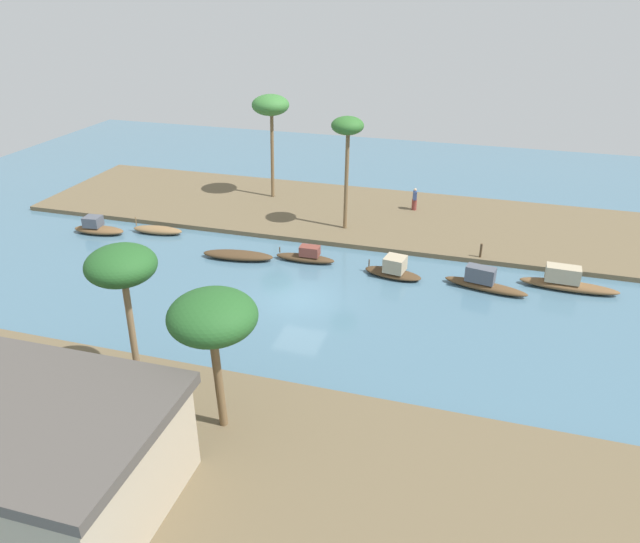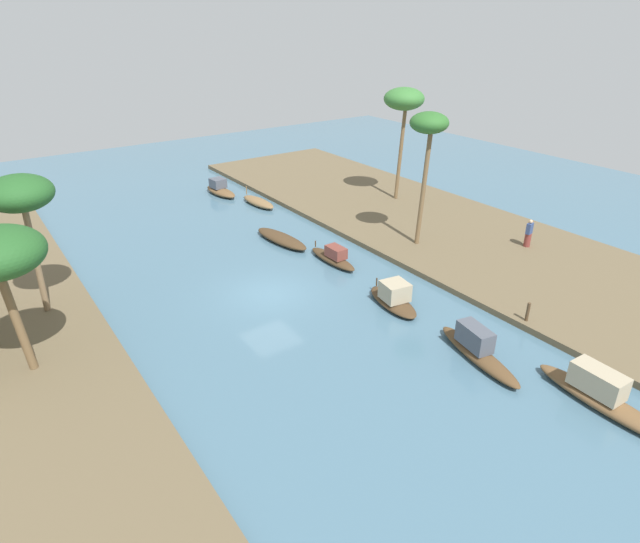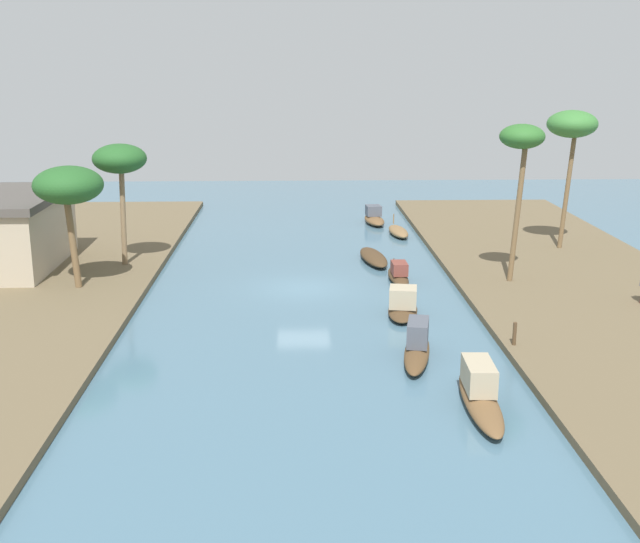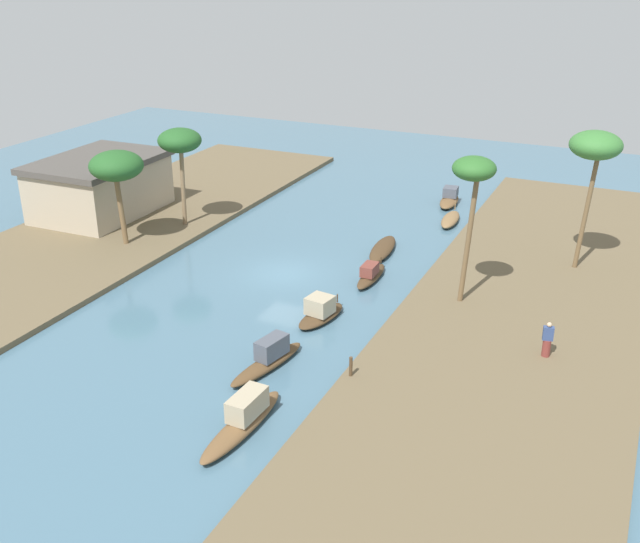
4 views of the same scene
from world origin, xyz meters
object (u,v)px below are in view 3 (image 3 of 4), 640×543
Objects in this scene: sampan_with_tall_canopy at (398,275)px; sampan_open_hull at (417,345)px; palm_tree_left_far at (572,126)px; sampan_midstream at (403,305)px; palm_tree_left_near at (522,143)px; sampan_with_red_awning at (373,257)px; sampan_near_left_bank at (374,218)px; sampan_downstream_large at (480,392)px; mooring_post at (515,334)px; palm_tree_right_short at (120,160)px; palm_tree_right_tall at (68,186)px; sampan_upstream_small at (398,231)px.

sampan_with_tall_canopy is 10.30m from sampan_open_hull.
sampan_open_hull is 0.61× the size of palm_tree_left_far.
palm_tree_left_near is at bearing -44.63° from sampan_midstream.
sampan_near_left_bank reaches higher than sampan_with_red_awning.
sampan_downstream_large reaches higher than mooring_post.
sampan_downstream_large is at bearing -140.62° from palm_tree_right_short.
sampan_near_left_bank is (14.57, -0.25, 0.05)m from sampan_with_tall_canopy.
sampan_downstream_large is 1.45× the size of sampan_near_left_bank.
sampan_with_red_awning is 5.19× the size of mooring_post.
palm_tree_right_tall is 4.59m from palm_tree_right_short.
palm_tree_right_tall is at bearing 91.38° from palm_tree_left_near.
palm_tree_right_tall reaches higher than sampan_with_tall_canopy.
sampan_with_red_awning is at bearing 168.92° from sampan_near_left_bank.
sampan_midstream is 4.04× the size of mooring_post.
sampan_open_hull is 1.32× the size of sampan_midstream.
sampan_with_red_awning is 0.59× the size of palm_tree_left_far.
sampan_with_tall_canopy reaches higher than sampan_with_red_awning.
sampan_with_tall_canopy is at bearing 16.56° from mooring_post.
sampan_downstream_large reaches higher than sampan_with_tall_canopy.
sampan_with_tall_canopy is at bearing 168.20° from sampan_upstream_small.
sampan_upstream_small is 4.07× the size of mooring_post.
mooring_post is (4.66, -2.31, 0.26)m from sampan_downstream_large.
palm_tree_left_far reaches higher than sampan_with_tall_canopy.
palm_tree_right_short reaches higher than sampan_with_red_awning.
palm_tree_right_tall reaches higher than sampan_upstream_small.
sampan_near_left_bank is at bearing 6.30° from mooring_post.
sampan_midstream is at bearing 9.58° from sampan_open_hull.
sampan_midstream is at bearing 136.87° from palm_tree_left_far.
palm_tree_right_short is at bearing 78.54° from palm_tree_left_near.
sampan_near_left_bank is at bearing 9.17° from sampan_open_hull.
sampan_midstream is at bearing 175.18° from sampan_with_red_awning.
sampan_with_tall_canopy is 0.65× the size of palm_tree_right_tall.
sampan_upstream_small is 25.37m from sampan_downstream_large.
sampan_open_hull reaches higher than sampan_with_tall_canopy.
sampan_near_left_bank is at bearing -49.63° from palm_tree_right_short.
palm_tree_left_near reaches higher than sampan_open_hull.
sampan_midstream is 16.57m from palm_tree_left_far.
mooring_post is 0.15× the size of palm_tree_right_tall.
sampan_upstream_small is at bearing 5.76° from sampan_open_hull.
mooring_post is (-13.98, -3.76, 0.48)m from sampan_with_red_awning.
sampan_midstream is 0.67× the size of sampan_downstream_large.
mooring_post is at bearing -164.61° from sampan_with_tall_canopy.
sampan_upstream_small is 0.63× the size of palm_tree_right_tall.
palm_tree_right_short is at bearing 125.03° from sampan_near_left_bank.
sampan_with_red_awning is (14.34, 0.17, -0.20)m from sampan_open_hull.
palm_tree_right_tall reaches higher than sampan_with_red_awning.
palm_tree_left_far is at bearing -82.76° from palm_tree_right_short.
palm_tree_right_short is at bearing 97.24° from palm_tree_left_far.
sampan_with_tall_canopy is at bearing -84.13° from palm_tree_right_tall.
sampan_downstream_large is 0.69× the size of palm_tree_left_far.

